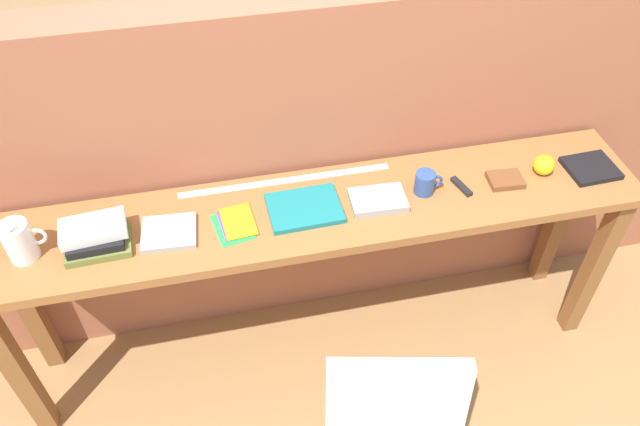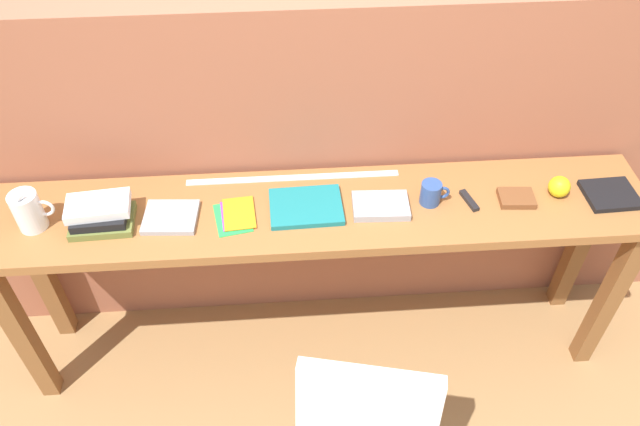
{
  "view_description": "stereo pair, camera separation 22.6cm",
  "coord_description": "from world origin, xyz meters",
  "px_view_note": "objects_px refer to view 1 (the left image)",
  "views": [
    {
      "loc": [
        -0.34,
        -1.31,
        2.49
      ],
      "look_at": [
        0.0,
        0.25,
        0.9
      ],
      "focal_mm": 35.0,
      "sensor_mm": 36.0,
      "label": 1
    },
    {
      "loc": [
        -0.11,
        -1.35,
        2.49
      ],
      "look_at": [
        0.0,
        0.25,
        0.9
      ],
      "focal_mm": 35.0,
      "sensor_mm": 36.0,
      "label": 2
    }
  ],
  "objects_px": {
    "pitcher_white": "(19,241)",
    "leather_journal_brown": "(505,180)",
    "multitool_folded": "(461,186)",
    "book_repair_rightmost": "(591,168)",
    "pamphlet_pile_colourful": "(236,224)",
    "book_open_centre": "(304,208)",
    "mug": "(425,183)",
    "magazine_cycling": "(169,232)",
    "sports_ball_small": "(544,165)",
    "book_stack_leftmost": "(96,236)"
  },
  "relations": [
    {
      "from": "magazine_cycling",
      "to": "sports_ball_small",
      "type": "xyz_separation_m",
      "value": [
        1.44,
        0.03,
        0.03
      ]
    },
    {
      "from": "book_stack_leftmost",
      "to": "mug",
      "type": "height_order",
      "value": "book_stack_leftmost"
    },
    {
      "from": "pitcher_white",
      "to": "mug",
      "type": "relative_size",
      "value": 1.67
    },
    {
      "from": "multitool_folded",
      "to": "leather_journal_brown",
      "type": "distance_m",
      "value": 0.18
    },
    {
      "from": "pitcher_white",
      "to": "book_open_centre",
      "type": "bearing_deg",
      "value": 1.11
    },
    {
      "from": "leather_journal_brown",
      "to": "book_open_centre",
      "type": "bearing_deg",
      "value": -176.79
    },
    {
      "from": "pamphlet_pile_colourful",
      "to": "book_repair_rightmost",
      "type": "distance_m",
      "value": 1.4
    },
    {
      "from": "pamphlet_pile_colourful",
      "to": "mug",
      "type": "xyz_separation_m",
      "value": [
        0.72,
        0.02,
        0.04
      ]
    },
    {
      "from": "magazine_cycling",
      "to": "leather_journal_brown",
      "type": "bearing_deg",
      "value": 4.35
    },
    {
      "from": "multitool_folded",
      "to": "book_repair_rightmost",
      "type": "bearing_deg",
      "value": -0.97
    },
    {
      "from": "leather_journal_brown",
      "to": "sports_ball_small",
      "type": "height_order",
      "value": "sports_ball_small"
    },
    {
      "from": "book_repair_rightmost",
      "to": "pamphlet_pile_colourful",
      "type": "bearing_deg",
      "value": 178.01
    },
    {
      "from": "mug",
      "to": "book_stack_leftmost",
      "type": "bearing_deg",
      "value": -178.98
    },
    {
      "from": "pitcher_white",
      "to": "mug",
      "type": "bearing_deg",
      "value": 0.89
    },
    {
      "from": "magazine_cycling",
      "to": "mug",
      "type": "distance_m",
      "value": 0.96
    },
    {
      "from": "book_open_centre",
      "to": "sports_ball_small",
      "type": "relative_size",
      "value": 3.28
    },
    {
      "from": "mug",
      "to": "leather_journal_brown",
      "type": "relative_size",
      "value": 0.85
    },
    {
      "from": "pitcher_white",
      "to": "leather_journal_brown",
      "type": "xyz_separation_m",
      "value": [
        1.76,
        0.01,
        -0.07
      ]
    },
    {
      "from": "book_open_centre",
      "to": "leather_journal_brown",
      "type": "bearing_deg",
      "value": -2.47
    },
    {
      "from": "sports_ball_small",
      "to": "mug",
      "type": "bearing_deg",
      "value": -179.32
    },
    {
      "from": "mug",
      "to": "leather_journal_brown",
      "type": "xyz_separation_m",
      "value": [
        0.32,
        -0.02,
        -0.03
      ]
    },
    {
      "from": "pamphlet_pile_colourful",
      "to": "book_open_centre",
      "type": "height_order",
      "value": "book_open_centre"
    },
    {
      "from": "leather_journal_brown",
      "to": "magazine_cycling",
      "type": "bearing_deg",
      "value": -175.66
    },
    {
      "from": "book_open_centre",
      "to": "book_repair_rightmost",
      "type": "bearing_deg",
      "value": -2.43
    },
    {
      "from": "mug",
      "to": "multitool_folded",
      "type": "bearing_deg",
      "value": -4.16
    },
    {
      "from": "sports_ball_small",
      "to": "book_repair_rightmost",
      "type": "distance_m",
      "value": 0.2
    },
    {
      "from": "pamphlet_pile_colourful",
      "to": "book_repair_rightmost",
      "type": "xyz_separation_m",
      "value": [
        1.4,
        0.0,
        0.01
      ]
    },
    {
      "from": "book_open_centre",
      "to": "pitcher_white",
      "type": "bearing_deg",
      "value": 179.48
    },
    {
      "from": "book_stack_leftmost",
      "to": "pitcher_white",
      "type": "bearing_deg",
      "value": -179.74
    },
    {
      "from": "sports_ball_small",
      "to": "book_open_centre",
      "type": "bearing_deg",
      "value": -179.44
    },
    {
      "from": "mug",
      "to": "leather_journal_brown",
      "type": "bearing_deg",
      "value": -2.68
    },
    {
      "from": "pamphlet_pile_colourful",
      "to": "leather_journal_brown",
      "type": "relative_size",
      "value": 1.54
    },
    {
      "from": "pamphlet_pile_colourful",
      "to": "multitool_folded",
      "type": "xyz_separation_m",
      "value": [
        0.87,
        0.01,
        0.0
      ]
    },
    {
      "from": "pitcher_white",
      "to": "pamphlet_pile_colourful",
      "type": "relative_size",
      "value": 0.92
    },
    {
      "from": "book_open_centre",
      "to": "magazine_cycling",
      "type": "bearing_deg",
      "value": -179.54
    },
    {
      "from": "book_stack_leftmost",
      "to": "pamphlet_pile_colourful",
      "type": "distance_m",
      "value": 0.48
    },
    {
      "from": "magazine_cycling",
      "to": "book_open_centre",
      "type": "height_order",
      "value": "book_open_centre"
    },
    {
      "from": "book_stack_leftmost",
      "to": "leather_journal_brown",
      "type": "distance_m",
      "value": 1.52
    },
    {
      "from": "book_stack_leftmost",
      "to": "book_open_centre",
      "type": "xyz_separation_m",
      "value": [
        0.74,
        0.02,
        -0.03
      ]
    },
    {
      "from": "book_stack_leftmost",
      "to": "multitool_folded",
      "type": "height_order",
      "value": "book_stack_leftmost"
    },
    {
      "from": "book_open_centre",
      "to": "multitool_folded",
      "type": "distance_m",
      "value": 0.61
    },
    {
      "from": "book_stack_leftmost",
      "to": "leather_journal_brown",
      "type": "xyz_separation_m",
      "value": [
        1.52,
        0.01,
        -0.03
      ]
    },
    {
      "from": "book_open_centre",
      "to": "leather_journal_brown",
      "type": "xyz_separation_m",
      "value": [
        0.79,
        -0.01,
        0.0
      ]
    },
    {
      "from": "pitcher_white",
      "to": "pamphlet_pile_colourful",
      "type": "xyz_separation_m",
      "value": [
        0.72,
        -0.0,
        -0.07
      ]
    },
    {
      "from": "mug",
      "to": "book_repair_rightmost",
      "type": "xyz_separation_m",
      "value": [
        0.68,
        -0.02,
        -0.03
      ]
    },
    {
      "from": "mug",
      "to": "book_open_centre",
      "type": "bearing_deg",
      "value": -179.56
    },
    {
      "from": "magazine_cycling",
      "to": "book_repair_rightmost",
      "type": "bearing_deg",
      "value": 4.13
    },
    {
      "from": "multitool_folded",
      "to": "leather_journal_brown",
      "type": "height_order",
      "value": "leather_journal_brown"
    },
    {
      "from": "book_stack_leftmost",
      "to": "leather_journal_brown",
      "type": "bearing_deg",
      "value": 0.24
    },
    {
      "from": "pamphlet_pile_colourful",
      "to": "book_repair_rightmost",
      "type": "bearing_deg",
      "value": 0.19
    }
  ]
}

